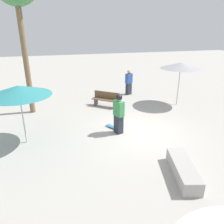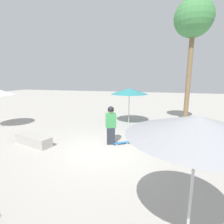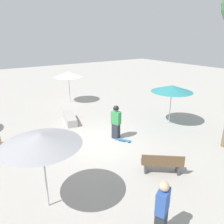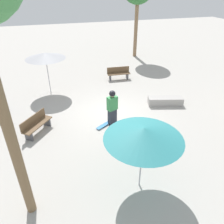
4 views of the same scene
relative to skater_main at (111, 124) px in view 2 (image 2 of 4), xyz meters
The scene contains 8 objects.
ground_plane 1.28m from the skater_main, 12.01° to the right, with size 60.00×60.00×0.00m, color #ADA8A0.
skater_main is the anchor object (origin of this frame).
skateboard 1.03m from the skater_main, 102.12° to the left, with size 0.59×0.79×0.07m.
concrete_ledge 3.65m from the skater_main, 73.39° to the right, with size 1.07×2.01×0.45m.
bench_near 3.56m from the skater_main, 84.65° to the left, with size 1.51×1.36×0.85m.
shade_umbrella_teal 4.04m from the skater_main, behind, with size 2.41×2.41×2.37m.
shade_umbrella_grey 5.45m from the skater_main, 30.63° to the left, with size 2.32×2.32×2.50m.
palm_tree_far_back 7.41m from the skater_main, 135.51° to the left, with size 2.12×2.12×7.35m.
Camera 2 is at (6.66, 2.23, 3.09)m, focal length 28.00 mm.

